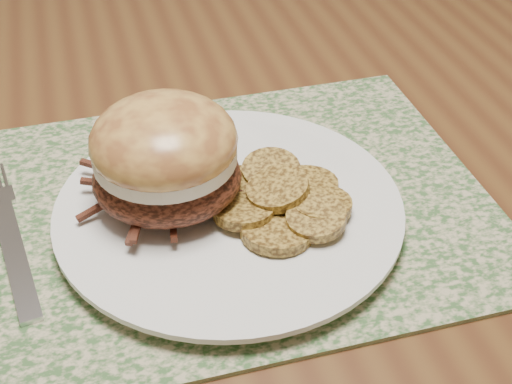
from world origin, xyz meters
TOP-DOWN VIEW (x-y plane):
  - placemat at (0.29, -0.21)m, footprint 0.45×0.33m
  - dinner_plate at (0.30, -0.23)m, footprint 0.26×0.26m
  - pork_sandwich at (0.25, -0.21)m, footprint 0.14×0.13m
  - roasted_potatoes at (0.33, -0.24)m, footprint 0.13×0.13m
  - fork at (0.12, -0.20)m, footprint 0.05×0.20m

SIDE VIEW (x-z plane):
  - placemat at x=0.29m, z-range 0.75..0.75m
  - fork at x=0.12m, z-range 0.75..0.76m
  - dinner_plate at x=0.30m, z-range 0.75..0.77m
  - roasted_potatoes at x=0.33m, z-range 0.76..0.79m
  - pork_sandwich at x=0.25m, z-range 0.77..0.86m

